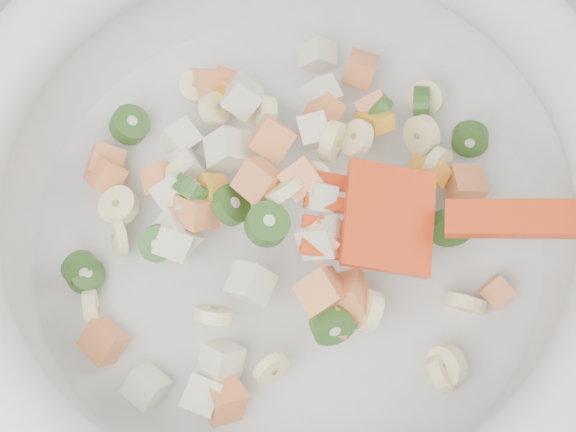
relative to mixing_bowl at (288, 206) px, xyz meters
name	(u,v)px	position (x,y,z in m)	size (l,w,h in m)	color
mixing_bowl	(288,206)	(0.00, 0.00, 0.00)	(0.50, 0.44, 0.13)	white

